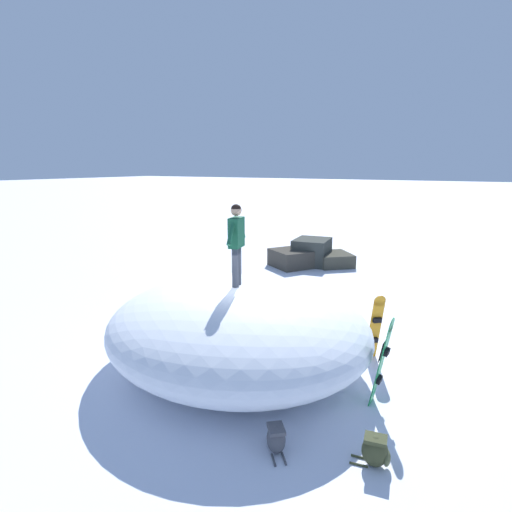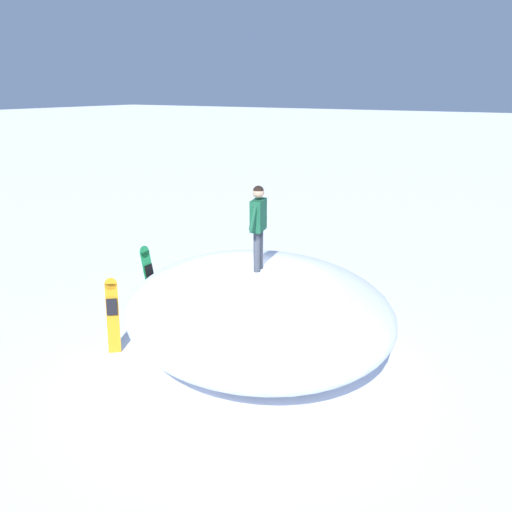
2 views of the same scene
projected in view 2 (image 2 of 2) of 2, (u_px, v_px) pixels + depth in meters
ground at (238, 352)px, 10.56m from camera, size 240.00×240.00×0.00m
snow_mound at (258, 308)px, 10.54m from camera, size 7.93×7.70×1.80m
snowboarder_standing at (258, 220)px, 9.84m from camera, size 0.33×1.04×1.76m
snowboard_primary_upright at (113, 314)px, 10.44m from camera, size 0.43×0.45×1.59m
snowboard_secondary_upright at (150, 279)px, 12.13m from camera, size 0.33×0.31×1.74m
backpack_near at (233, 286)px, 13.51m from camera, size 0.52×0.56×0.43m
backpack_far at (182, 280)px, 13.84m from camera, size 0.60×0.37×0.48m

